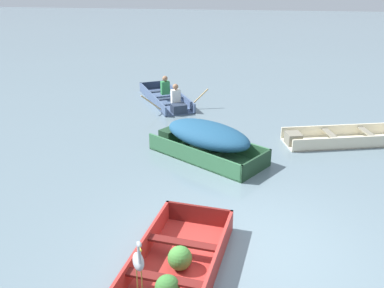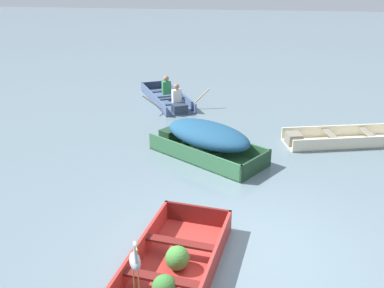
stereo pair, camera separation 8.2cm
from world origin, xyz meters
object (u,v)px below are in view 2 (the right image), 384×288
Objects in this scene: skiff_green_far_moored at (207,138)px; rowboat_slate_blue_with_crew at (168,98)px; heron_on_dinghy at (135,260)px; skiff_cream_near_moored at (344,139)px; dinghy_red_foreground at (169,274)px.

rowboat_slate_blue_with_crew is (-1.74, 4.16, -0.32)m from skiff_green_far_moored.
heron_on_dinghy reaches higher than rowboat_slate_blue_with_crew.
heron_on_dinghy reaches higher than skiff_green_far_moored.
rowboat_slate_blue_with_crew reaches higher than skiff_cream_near_moored.
skiff_cream_near_moored is 5.91m from rowboat_slate_blue_with_crew.
skiff_green_far_moored reaches higher than dinghy_red_foreground.
skiff_cream_near_moored is 4.15× the size of heron_on_dinghy.
heron_on_dinghy reaches higher than dinghy_red_foreground.
heron_on_dinghy is at bearing -114.47° from dinghy_red_foreground.
skiff_cream_near_moored is 1.16× the size of skiff_green_far_moored.
rowboat_slate_blue_with_crew is (-5.20, 2.81, 0.06)m from skiff_cream_near_moored.
heron_on_dinghy is at bearing -93.98° from skiff_green_far_moored.
rowboat_slate_blue_with_crew is (-1.68, 8.66, 0.02)m from dinghy_red_foreground.
heron_on_dinghy is (-0.36, -5.16, 0.38)m from skiff_green_far_moored.
skiff_green_far_moored is at bearing 86.02° from heron_on_dinghy.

